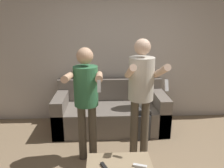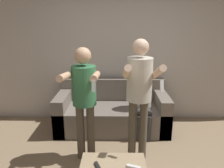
# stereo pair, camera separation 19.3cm
# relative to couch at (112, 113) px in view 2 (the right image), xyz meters

# --- Properties ---
(wall_back) EXTENTS (6.40, 0.06, 2.70)m
(wall_back) POSITION_rel_couch_xyz_m (0.18, 0.46, 1.06)
(wall_back) COLOR beige
(wall_back) RESTS_ON ground_plane
(couch) EXTENTS (1.95, 0.87, 0.84)m
(couch) POSITION_rel_couch_xyz_m (0.00, 0.00, 0.00)
(couch) COLOR slate
(couch) RESTS_ON ground_plane
(person_standing_left) EXTENTS (0.44, 0.72, 1.58)m
(person_standing_left) POSITION_rel_couch_xyz_m (-0.36, -0.95, 0.70)
(person_standing_left) COLOR brown
(person_standing_left) RESTS_ON ground_plane
(person_standing_right) EXTENTS (0.45, 0.69, 1.69)m
(person_standing_right) POSITION_rel_couch_xyz_m (0.36, -0.95, 0.77)
(person_standing_right) COLOR brown
(person_standing_right) RESTS_ON ground_plane
(person_seated) EXTENTS (0.30, 0.53, 1.17)m
(person_seated) POSITION_rel_couch_xyz_m (0.52, -0.20, 0.35)
(person_seated) COLOR #383838
(person_seated) RESTS_ON ground_plane
(remote_near) EXTENTS (0.15, 0.08, 0.02)m
(remote_near) POSITION_rel_couch_xyz_m (0.25, -1.67, 0.10)
(remote_near) COLOR white
(remote_near) RESTS_ON coffee_table
(remote_far) EXTENTS (0.09, 0.15, 0.02)m
(remote_far) POSITION_rel_couch_xyz_m (-0.14, -1.67, 0.10)
(remote_far) COLOR black
(remote_far) RESTS_ON coffee_table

